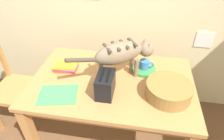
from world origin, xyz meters
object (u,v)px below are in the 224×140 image
(magazine, at_px, (58,94))
(wicker_basket, at_px, (169,90))
(dining_table, at_px, (112,88))
(wooden_chair_near, at_px, (12,88))
(coffee_mug, at_px, (145,64))
(book_stack, at_px, (66,67))
(toaster, at_px, (105,85))
(cat, at_px, (123,53))
(saucer_bowl, at_px, (144,69))

(magazine, distance_m, wicker_basket, 0.81)
(dining_table, xyz_separation_m, wicker_basket, (0.43, -0.12, 0.15))
(wicker_basket, relative_size, wooden_chair_near, 0.35)
(magazine, bearing_deg, coffee_mug, 21.31)
(dining_table, distance_m, book_stack, 0.44)
(wooden_chair_near, bearing_deg, toaster, 76.99)
(dining_table, relative_size, book_stack, 6.63)
(dining_table, relative_size, wicker_basket, 3.98)
(dining_table, bearing_deg, cat, 36.45)
(dining_table, distance_m, saucer_bowl, 0.32)
(coffee_mug, bearing_deg, magazine, -146.58)
(coffee_mug, relative_size, magazine, 0.42)
(saucer_bowl, relative_size, book_stack, 1.07)
(book_stack, bearing_deg, wooden_chair_near, -179.49)
(book_stack, bearing_deg, magazine, -80.56)
(cat, bearing_deg, wicker_basket, 30.48)
(coffee_mug, distance_m, wicker_basket, 0.34)
(cat, relative_size, wooden_chair_near, 0.66)
(dining_table, bearing_deg, book_stack, 169.43)
(book_stack, height_order, toaster, toaster)
(wicker_basket, xyz_separation_m, toaster, (-0.45, -0.05, 0.03))
(book_stack, relative_size, wicker_basket, 0.60)
(dining_table, xyz_separation_m, magazine, (-0.37, -0.24, 0.09))
(coffee_mug, bearing_deg, saucer_bowl, 180.00)
(cat, height_order, wooden_chair_near, cat)
(dining_table, height_order, book_stack, book_stack)
(book_stack, height_order, wicker_basket, wicker_basket)
(wicker_basket, bearing_deg, cat, 154.07)
(dining_table, relative_size, saucer_bowl, 6.19)
(cat, xyz_separation_m, toaster, (-0.10, -0.22, -0.14))
(coffee_mug, bearing_deg, wicker_basket, -58.01)
(wicker_basket, relative_size, toaster, 1.64)
(cat, bearing_deg, wooden_chair_near, -124.41)
(cat, xyz_separation_m, saucer_bowl, (0.17, 0.11, -0.21))
(coffee_mug, bearing_deg, wooden_chair_near, -175.63)
(magazine, distance_m, toaster, 0.36)
(coffee_mug, relative_size, toaster, 0.61)
(dining_table, relative_size, magazine, 4.58)
(wicker_basket, bearing_deg, book_stack, 167.14)
(saucer_bowl, xyz_separation_m, toaster, (-0.27, -0.33, 0.07))
(coffee_mug, height_order, book_stack, coffee_mug)
(dining_table, height_order, magazine, magazine)
(dining_table, xyz_separation_m, wooden_chair_near, (-1.04, 0.07, -0.21))
(toaster, bearing_deg, wicker_basket, 5.87)
(wicker_basket, distance_m, wooden_chair_near, 1.52)
(coffee_mug, bearing_deg, book_stack, -172.10)
(dining_table, height_order, coffee_mug, coffee_mug)
(coffee_mug, distance_m, magazine, 0.74)
(wicker_basket, bearing_deg, dining_table, 164.96)
(dining_table, bearing_deg, coffee_mug, 34.12)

